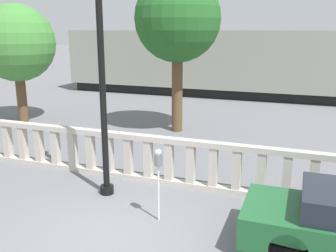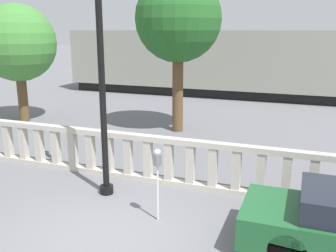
{
  "view_description": "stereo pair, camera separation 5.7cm",
  "coord_description": "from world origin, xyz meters",
  "px_view_note": "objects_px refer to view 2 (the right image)",
  "views": [
    {
      "loc": [
        3.35,
        -5.55,
        3.86
      ],
      "look_at": [
        -0.11,
        3.88,
        1.27
      ],
      "focal_mm": 40.0,
      "sensor_mm": 36.0,
      "label": 1
    },
    {
      "loc": [
        3.41,
        -5.53,
        3.86
      ],
      "look_at": [
        -0.11,
        3.88,
        1.27
      ],
      "focal_mm": 40.0,
      "sensor_mm": 36.0,
      "label": 2
    }
  ],
  "objects_px": {
    "lamppost": "(101,52)",
    "tree_right": "(178,20)",
    "parking_meter": "(158,164)",
    "train_near": "(252,63)",
    "tree_left": "(17,43)"
  },
  "relations": [
    {
      "from": "parking_meter",
      "to": "train_near",
      "type": "relative_size",
      "value": 0.07
    },
    {
      "from": "train_near",
      "to": "tree_left",
      "type": "xyz_separation_m",
      "value": [
        -8.31,
        -9.43,
        1.3
      ]
    },
    {
      "from": "lamppost",
      "to": "parking_meter",
      "type": "bearing_deg",
      "value": -25.24
    },
    {
      "from": "lamppost",
      "to": "tree_right",
      "type": "relative_size",
      "value": 1.12
    },
    {
      "from": "tree_right",
      "to": "train_near",
      "type": "bearing_deg",
      "value": 79.9
    },
    {
      "from": "lamppost",
      "to": "tree_right",
      "type": "bearing_deg",
      "value": 92.68
    },
    {
      "from": "train_near",
      "to": "tree_left",
      "type": "height_order",
      "value": "tree_left"
    },
    {
      "from": "lamppost",
      "to": "parking_meter",
      "type": "relative_size",
      "value": 4.2
    },
    {
      "from": "lamppost",
      "to": "parking_meter",
      "type": "xyz_separation_m",
      "value": [
        1.66,
        -0.78,
        -2.14
      ]
    },
    {
      "from": "lamppost",
      "to": "tree_left",
      "type": "height_order",
      "value": "lamppost"
    },
    {
      "from": "train_near",
      "to": "tree_right",
      "type": "distance_m",
      "value": 9.04
    },
    {
      "from": "tree_left",
      "to": "tree_right",
      "type": "bearing_deg",
      "value": 6.7
    },
    {
      "from": "train_near",
      "to": "parking_meter",
      "type": "bearing_deg",
      "value": -88.49
    },
    {
      "from": "parking_meter",
      "to": "tree_right",
      "type": "height_order",
      "value": "tree_right"
    },
    {
      "from": "lamppost",
      "to": "train_near",
      "type": "height_order",
      "value": "lamppost"
    }
  ]
}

